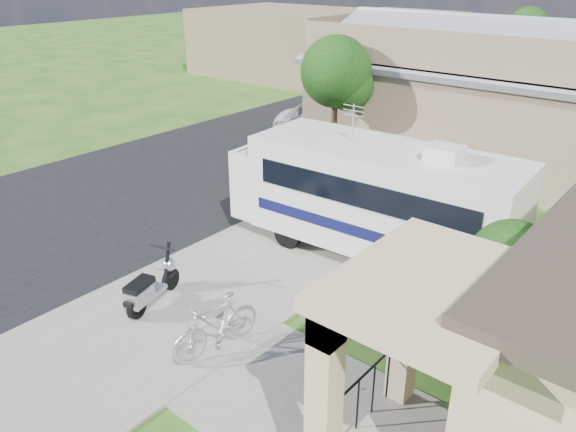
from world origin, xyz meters
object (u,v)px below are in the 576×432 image
Objects in this scene: motorhome at (373,195)px; garden_hose at (363,411)px; scooter at (150,287)px; van at (412,86)px; bicycle at (216,328)px; shrub at (509,304)px; pickup_truck at (337,113)px.

motorhome reaches higher than garden_hose.
scooter is 5.18m from garden_hose.
van is at bearing 87.20° from scooter.
van is (-7.27, 15.70, -0.76)m from motorhome.
bicycle is 0.33× the size of van.
bicycle is at bearing -20.44° from scooter.
motorhome is 4.24× the size of scooter.
bicycle is at bearing -148.91° from shrub.
shrub is 0.50× the size of pickup_truck.
shrub is at bearing 58.90° from garden_hose.
garden_hose is at bearing -13.77° from scooter.
scooter is 0.92× the size of bicycle.
garden_hose is at bearing -61.77° from motorhome.
pickup_truck is (-4.69, 13.45, 0.35)m from scooter.
garden_hose is (2.92, -4.83, -1.50)m from motorhome.
van is at bearing 116.41° from garden_hose.
scooter is (-2.24, -5.06, -1.07)m from motorhome.
van is (-5.03, 20.76, 0.31)m from scooter.
pickup_truck is (-6.86, 13.60, 0.30)m from bicycle.
bicycle is (-0.07, -5.22, -1.02)m from motorhome.
garden_hose is (-1.34, -2.21, -1.49)m from shrub.
scooter is 14.25m from pickup_truck.
bicycle is 15.24m from pickup_truck.
motorhome reaches higher than bicycle.
shrub is 8.55× the size of garden_hose.
shrub is 15.70m from pickup_truck.
shrub is 1.64× the size of bicycle.
van is 22.93m from garden_hose.
scooter reaches higher than bicycle.
garden_hose is (9.84, -13.21, -0.78)m from pickup_truck.
garden_hose is at bearing 119.00° from pickup_truck.
van reaches higher than bicycle.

